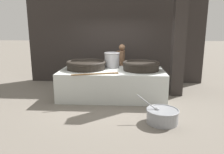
{
  "coord_description": "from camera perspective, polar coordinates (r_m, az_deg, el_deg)",
  "views": [
    {
      "loc": [
        0.4,
        -6.48,
        2.11
      ],
      "look_at": [
        0.0,
        0.0,
        0.64
      ],
      "focal_mm": 35.0,
      "sensor_mm": 36.0,
      "label": 1
    }
  ],
  "objects": [
    {
      "name": "ground_plane",
      "position": [
        6.83,
        0.0,
        -5.23
      ],
      "size": [
        60.0,
        60.0,
        0.0
      ],
      "primitive_type": "plane",
      "color": "slate"
    },
    {
      "name": "back_wall",
      "position": [
        8.52,
        0.85,
        11.57
      ],
      "size": [
        6.7,
        0.24,
        3.86
      ],
      "primitive_type": "cube",
      "color": "#2D2826",
      "rests_on": "ground_plane"
    },
    {
      "name": "support_pillar",
      "position": [
        7.08,
        17.12,
        10.78
      ],
      "size": [
        0.37,
        0.37,
        3.86
      ],
      "primitive_type": "cube",
      "color": "#2D2826",
      "rests_on": "ground_plane"
    },
    {
      "name": "hearth_platform",
      "position": [
        6.71,
        0.0,
        -1.77
      ],
      "size": [
        3.15,
        1.53,
        0.85
      ],
      "color": "silver",
      "rests_on": "ground_plane"
    },
    {
      "name": "giant_wok_near",
      "position": [
        6.82,
        -6.74,
        3.22
      ],
      "size": [
        1.23,
        1.23,
        0.25
      ],
      "color": "black",
      "rests_on": "hearth_platform"
    },
    {
      "name": "giant_wok_far",
      "position": [
        6.65,
        7.58,
        2.98
      ],
      "size": [
        1.12,
        1.12,
        0.26
      ],
      "color": "black",
      "rests_on": "hearth_platform"
    },
    {
      "name": "stock_pot",
      "position": [
        7.06,
        -0.02,
        4.56
      ],
      "size": [
        0.51,
        0.51,
        0.48
      ],
      "color": "#B7B7BC",
      "rests_on": "hearth_platform"
    },
    {
      "name": "stirring_paddle",
      "position": [
        6.01,
        -3.87,
        0.84
      ],
      "size": [
        1.27,
        0.45,
        0.04
      ],
      "rotation": [
        0.0,
        0.0,
        0.3
      ],
      "color": "brown",
      "rests_on": "hearth_platform"
    },
    {
      "name": "cook",
      "position": [
        7.84,
        2.52,
        3.39
      ],
      "size": [
        0.39,
        0.59,
        1.54
      ],
      "rotation": [
        0.0,
        0.0,
        3.02
      ],
      "color": "brown",
      "rests_on": "ground_plane"
    },
    {
      "name": "prep_bowl_vegetables",
      "position": [
        5.12,
        12.98,
        -9.73
      ],
      "size": [
        0.95,
        0.74,
        0.62
      ],
      "color": "gray",
      "rests_on": "ground_plane"
    }
  ]
}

